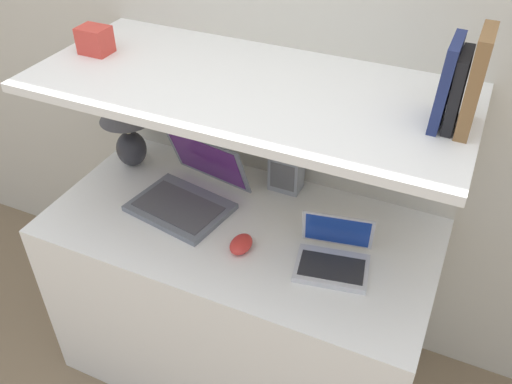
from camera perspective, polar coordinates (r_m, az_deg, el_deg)
wall_back at (r=1.93m, az=3.31°, el=13.80°), size 6.00×0.05×2.40m
desk at (r=2.12m, az=-1.58°, el=-11.27°), size 1.33×0.67×0.76m
back_riser at (r=2.19m, az=2.34°, el=-0.82°), size 1.33×0.04×1.23m
shelf at (r=1.64m, az=-0.96°, el=10.91°), size 1.33×0.60×0.03m
table_lamp at (r=2.09m, az=-13.53°, el=7.85°), size 0.20×0.20×0.34m
laptop_large at (r=1.94m, az=-7.09°, el=0.02°), size 0.38×0.38×0.23m
laptop_small at (r=1.71m, az=8.16°, el=-6.72°), size 0.26×0.23×0.15m
computer_mouse at (r=1.76m, az=-1.58°, el=-5.52°), size 0.07×0.10×0.04m
router_box at (r=1.98m, az=3.22°, el=2.22°), size 0.12×0.08×0.15m
book_brown at (r=1.45m, az=22.13°, el=10.65°), size 0.03×0.15×0.26m
book_black at (r=1.46m, az=20.47°, el=9.96°), size 0.03×0.14×0.20m
book_navy at (r=1.46m, az=19.40°, el=10.75°), size 0.03×0.15×0.23m
shelf_gadget at (r=1.89m, az=-16.60°, el=15.07°), size 0.10×0.08×0.09m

